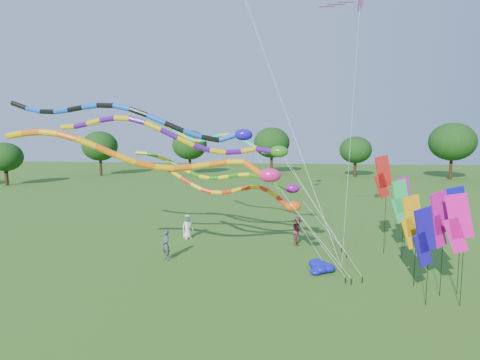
# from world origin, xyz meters

# --- Properties ---
(ground) EXTENTS (160.00, 160.00, 0.00)m
(ground) POSITION_xyz_m (0.00, 0.00, 0.00)
(ground) COLOR #2F5C18
(ground) RESTS_ON ground
(tree_ring) EXTENTS (119.87, 120.12, 9.69)m
(tree_ring) POSITION_xyz_m (3.11, -0.78, 5.66)
(tree_ring) COLOR #382314
(tree_ring) RESTS_ON ground
(tube_kite_red) EXTENTS (10.51, 4.37, 5.68)m
(tube_kite_red) POSITION_xyz_m (-2.72, 5.15, 3.90)
(tube_kite_red) COLOR black
(tube_kite_red) RESTS_ON ground
(tube_kite_orange) EXTENTS (15.03, 2.17, 7.76)m
(tube_kite_orange) POSITION_xyz_m (-5.27, 1.86, 5.77)
(tube_kite_orange) COLOR black
(tube_kite_orange) RESTS_ON ground
(tube_kite_purple) EXTENTS (14.07, 1.44, 8.36)m
(tube_kite_purple) POSITION_xyz_m (-4.45, 2.33, 6.70)
(tube_kite_purple) COLOR black
(tube_kite_purple) RESTS_ON ground
(tube_kite_blue) EXTENTS (16.87, 1.32, 9.33)m
(tube_kite_blue) POSITION_xyz_m (-7.39, 4.46, 7.61)
(tube_kite_blue) COLOR black
(tube_kite_blue) RESTS_ON ground
(tube_kite_cyan) EXTENTS (11.99, 5.12, 8.19)m
(tube_kite_cyan) POSITION_xyz_m (-3.84, 10.28, 6.45)
(tube_kite_cyan) COLOR black
(tube_kite_cyan) RESTS_ON ground
(tube_kite_green) EXTENTS (12.87, 2.65, 6.42)m
(tube_kite_green) POSITION_xyz_m (-3.60, 8.01, 4.45)
(tube_kite_green) COLOR black
(tube_kite_green) RESTS_ON ground
(banner_pole_blue_b) EXTENTS (1.16, 0.10, 4.78)m
(banner_pole_blue_b) POSITION_xyz_m (6.93, 1.98, 3.51)
(banner_pole_blue_b) COLOR black
(banner_pole_blue_b) RESTS_ON ground
(banner_pole_magenta_a) EXTENTS (1.09, 0.56, 4.63)m
(banner_pole_magenta_a) POSITION_xyz_m (6.11, 1.55, 3.37)
(banner_pole_magenta_a) COLOR black
(banner_pole_magenta_a) RESTS_ON ground
(banner_pole_magenta_b) EXTENTS (1.13, 0.43, 4.66)m
(banner_pole_magenta_b) POSITION_xyz_m (6.54, 0.77, 3.40)
(banner_pole_magenta_b) COLOR black
(banner_pole_magenta_b) RESTS_ON ground
(banner_pole_blue_a) EXTENTS (1.10, 0.53, 4.12)m
(banner_pole_blue_a) POSITION_xyz_m (5.19, 0.54, 2.86)
(banner_pole_blue_a) COLOR black
(banner_pole_blue_a) RESTS_ON ground
(banner_pole_orange) EXTENTS (1.12, 0.45, 4.30)m
(banner_pole_orange) POSITION_xyz_m (5.31, 2.52, 3.04)
(banner_pole_orange) COLOR black
(banner_pole_orange) RESTS_ON ground
(banner_pole_red) EXTENTS (1.12, 0.46, 5.80)m
(banner_pole_red) POSITION_xyz_m (5.18, 7.65, 4.52)
(banner_pole_red) COLOR black
(banner_pole_red) RESTS_ON ground
(banner_pole_green) EXTENTS (1.14, 0.38, 4.51)m
(banner_pole_green) POSITION_xyz_m (6.00, 6.97, 3.25)
(banner_pole_green) COLOR black
(banner_pole_green) RESTS_ON ground
(banner_pole_violet) EXTENTS (1.11, 0.50, 4.48)m
(banner_pole_violet) POSITION_xyz_m (6.69, 8.85, 3.22)
(banner_pole_violet) COLOR black
(banner_pole_violet) RESTS_ON ground
(blue_nylon_heap) EXTENTS (0.96, 1.10, 0.53)m
(blue_nylon_heap) POSITION_xyz_m (1.57, 4.51, 0.22)
(blue_nylon_heap) COLOR #0D13B5
(blue_nylon_heap) RESTS_ON ground
(person_a) EXTENTS (0.93, 0.92, 1.62)m
(person_a) POSITION_xyz_m (-6.83, 9.83, 0.81)
(person_a) COLOR silver
(person_a) RESTS_ON ground
(person_b) EXTENTS (0.72, 0.75, 1.73)m
(person_b) POSITION_xyz_m (-6.89, 5.17, 0.86)
(person_b) COLOR #3D4456
(person_b) RESTS_ON ground
(person_c) EXTENTS (0.69, 0.88, 1.77)m
(person_c) POSITION_xyz_m (0.48, 9.18, 0.89)
(person_c) COLOR maroon
(person_c) RESTS_ON ground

